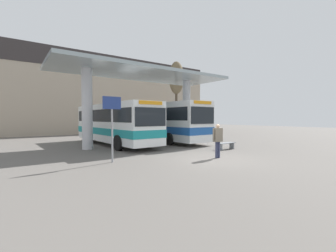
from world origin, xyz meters
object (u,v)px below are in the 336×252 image
at_px(info_sign_platform, 112,116).
at_px(pedestrian_waiting, 218,137).
at_px(transit_bus_left_bay, 114,122).
at_px(waiting_bench_near_pillar, 226,145).
at_px(poplar_tree_behind_left, 176,79).
at_px(transit_bus_center_bay, 156,121).

distance_m(info_sign_platform, pedestrian_waiting, 5.60).
relative_size(transit_bus_left_bay, pedestrian_waiting, 5.97).
distance_m(transit_bus_left_bay, waiting_bench_near_pillar, 8.84).
height_order(transit_bus_left_bay, poplar_tree_behind_left, poplar_tree_behind_left).
relative_size(transit_bus_left_bay, transit_bus_center_bay, 0.86).
bearing_deg(pedestrian_waiting, info_sign_platform, 164.75).
height_order(transit_bus_left_bay, transit_bus_center_bay, transit_bus_center_bay).
xyz_separation_m(waiting_bench_near_pillar, poplar_tree_behind_left, (6.08, 13.55, 6.94)).
bearing_deg(poplar_tree_behind_left, waiting_bench_near_pillar, -114.15).
bearing_deg(waiting_bench_near_pillar, transit_bus_left_bay, 126.36).
bearing_deg(transit_bus_center_bay, waiting_bench_near_pillar, 92.93).
xyz_separation_m(pedestrian_waiting, poplar_tree_behind_left, (8.99, 15.46, 6.17)).
xyz_separation_m(transit_bus_left_bay, transit_bus_center_bay, (4.53, 0.95, 0.10)).
xyz_separation_m(waiting_bench_near_pillar, info_sign_platform, (-7.98, 0.19, 1.91)).
xyz_separation_m(info_sign_platform, poplar_tree_behind_left, (14.06, 13.36, 5.03)).
height_order(transit_bus_center_bay, pedestrian_waiting, transit_bus_center_bay).
bearing_deg(waiting_bench_near_pillar, pedestrian_waiting, -146.90).
distance_m(waiting_bench_near_pillar, pedestrian_waiting, 3.57).
xyz_separation_m(transit_bus_left_bay, waiting_bench_near_pillar, (5.17, -7.02, -1.46)).
distance_m(transit_bus_left_bay, info_sign_platform, 7.40).
relative_size(transit_bus_center_bay, waiting_bench_near_pillar, 8.30).
distance_m(transit_bus_left_bay, poplar_tree_behind_left, 14.11).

